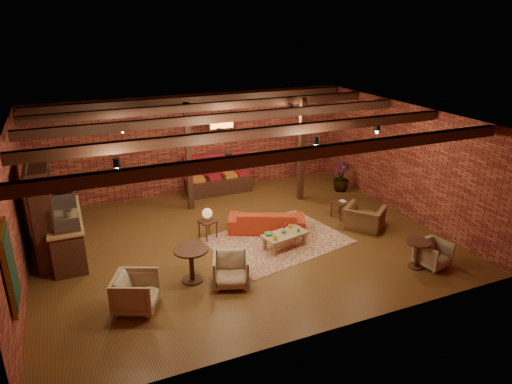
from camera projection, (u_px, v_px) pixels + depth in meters
name	position (u px, v px, depth m)	size (l,w,h in m)	color
floor	(241.00, 241.00, 11.81)	(10.00, 10.00, 0.00)	#3A250E
ceiling	(239.00, 119.00, 10.66)	(10.00, 8.00, 0.02)	black
wall_back	(195.00, 144.00, 14.66)	(10.00, 0.02, 3.20)	maroon
wall_front	(325.00, 256.00, 7.80)	(10.00, 0.02, 3.20)	maroon
wall_left	(15.00, 215.00, 9.40)	(0.02, 8.00, 3.20)	maroon
wall_right	(403.00, 160.00, 13.06)	(0.02, 8.00, 3.20)	maroon
ceiling_beams	(239.00, 124.00, 10.70)	(9.80, 6.40, 0.22)	black
ceiling_pipe	(218.00, 120.00, 12.16)	(0.12, 0.12, 9.60)	black
post_left	(189.00, 158.00, 13.24)	(0.16, 0.16, 3.20)	black
post_right	(302.00, 150.00, 13.97)	(0.16, 0.16, 3.20)	black
service_counter	(66.00, 224.00, 10.87)	(0.80, 2.50, 1.60)	black
plant_counter	(67.00, 204.00, 10.93)	(0.35, 0.39, 0.30)	#337F33
shelving_hutch	(45.00, 210.00, 10.67)	(0.52, 2.00, 2.40)	black
chalkboard_menu	(11.00, 267.00, 7.45)	(0.08, 0.96, 1.46)	black
banquette	(218.00, 178.00, 14.89)	(2.10, 0.70, 1.00)	maroon
service_sign	(221.00, 125.00, 13.84)	(0.86, 0.06, 0.30)	#FF6119
ceiling_spotlights	(240.00, 133.00, 10.78)	(6.40, 4.40, 0.28)	black
rug	(278.00, 240.00, 11.84)	(3.28, 2.51, 0.01)	maroon
sofa	(267.00, 220.00, 12.28)	(2.05, 0.80, 0.60)	#A72D17
coffee_table	(284.00, 235.00, 11.34)	(1.24, 0.80, 0.64)	#997947
side_table_lamp	(207.00, 216.00, 11.75)	(0.51, 0.51, 0.84)	black
round_table_left	(191.00, 259.00, 9.84)	(0.76, 0.76, 0.79)	black
armchair_a	(136.00, 291.00, 8.93)	(0.80, 0.74, 0.82)	#C0B595
armchair_b	(231.00, 269.00, 9.77)	(0.75, 0.70, 0.77)	#C0B595
armchair_right	(365.00, 214.00, 12.35)	(0.99, 0.64, 0.87)	brown
side_table_book	(340.00, 203.00, 13.06)	(0.52, 0.52, 0.49)	black
round_table_right	(418.00, 250.00, 10.41)	(0.57, 0.57, 0.67)	black
armchair_far	(433.00, 253.00, 10.53)	(0.65, 0.61, 0.67)	#C0B595
plant_tall	(343.00, 149.00, 14.72)	(1.60, 1.60, 2.86)	#4C7F4C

